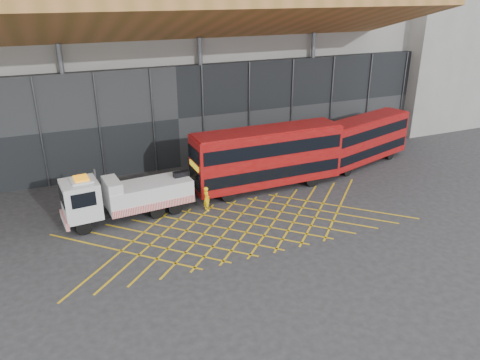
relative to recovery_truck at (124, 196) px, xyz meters
name	(u,v)px	position (x,y,z in m)	size (l,w,h in m)	color
ground_plane	(203,234)	(3.78, -3.91, -1.51)	(120.00, 120.00, 0.00)	#27272A
road_markings	(241,226)	(6.18, -3.91, -1.51)	(21.56, 7.16, 0.01)	gold
construction_building	(151,43)	(5.70, 14.48, 7.46)	(55.00, 23.97, 18.00)	gray
east_building	(439,23)	(35.78, 12.09, 8.49)	(15.00, 12.00, 20.00)	gray
recovery_truck	(124,196)	(0.00, 0.00, 0.00)	(9.44, 2.85, 3.28)	black
bus_towed	(267,156)	(10.28, 0.85, 0.94)	(10.89, 2.61, 4.42)	maroon
bus_second	(363,139)	(19.59, 2.22, 0.63)	(9.68, 4.85, 3.86)	maroon
worker	(207,199)	(5.06, -0.95, -0.69)	(0.60, 0.39, 1.64)	yellow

